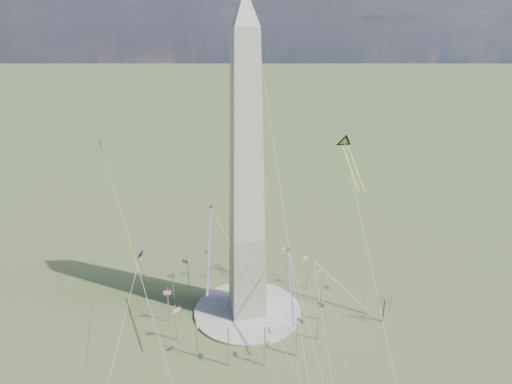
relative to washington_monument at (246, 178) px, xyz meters
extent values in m
plane|color=#486030|center=(0.00, 0.00, -47.95)|extent=(2000.00, 2000.00, 0.00)
cylinder|color=beige|center=(0.00, 0.00, -47.55)|extent=(36.00, 36.00, 0.80)
pyramid|color=beige|center=(0.00, 0.00, 47.85)|extent=(9.90, 9.90, 10.00)
cylinder|color=silver|center=(26.00, 0.00, -41.45)|extent=(0.36, 0.36, 13.00)
cube|color=red|center=(26.00, 1.30, -36.15)|extent=(2.40, 0.08, 1.50)
cylinder|color=silver|center=(24.02, 9.95, -41.45)|extent=(0.36, 0.36, 13.00)
cube|color=red|center=(23.52, 11.15, -36.15)|extent=(2.25, 0.99, 1.50)
cylinder|color=silver|center=(18.38, 18.38, -41.45)|extent=(0.36, 0.36, 13.00)
cube|color=red|center=(17.47, 19.30, -36.15)|extent=(1.75, 1.75, 1.50)
cylinder|color=silver|center=(9.95, 24.02, -41.45)|extent=(0.36, 0.36, 13.00)
cube|color=red|center=(8.75, 24.52, -36.15)|extent=(0.99, 2.25, 1.50)
cylinder|color=silver|center=(0.00, 26.00, -41.45)|extent=(0.36, 0.36, 13.00)
cube|color=red|center=(-1.30, 26.00, -36.15)|extent=(0.08, 2.40, 1.50)
cylinder|color=silver|center=(-9.95, 24.02, -41.45)|extent=(0.36, 0.36, 13.00)
cube|color=red|center=(-11.15, 23.52, -36.15)|extent=(0.99, 2.25, 1.50)
cylinder|color=silver|center=(-18.38, 18.38, -41.45)|extent=(0.36, 0.36, 13.00)
cube|color=red|center=(-19.30, 17.47, -36.15)|extent=(1.75, 1.75, 1.50)
cylinder|color=silver|center=(-24.02, 9.95, -41.45)|extent=(0.36, 0.36, 13.00)
cube|color=red|center=(-24.52, 8.75, -36.15)|extent=(2.25, 0.99, 1.50)
cylinder|color=silver|center=(-26.00, 0.00, -41.45)|extent=(0.36, 0.36, 13.00)
cube|color=red|center=(-26.00, -1.30, -36.15)|extent=(2.40, 0.08, 1.50)
cylinder|color=silver|center=(-24.02, -9.95, -41.45)|extent=(0.36, 0.36, 13.00)
cube|color=red|center=(-23.52, -11.15, -36.15)|extent=(2.25, 0.99, 1.50)
cylinder|color=silver|center=(-18.38, -18.38, -41.45)|extent=(0.36, 0.36, 13.00)
cube|color=red|center=(-17.47, -19.30, -36.15)|extent=(1.75, 1.75, 1.50)
cylinder|color=silver|center=(-9.95, -24.02, -41.45)|extent=(0.36, 0.36, 13.00)
cube|color=red|center=(-8.75, -24.52, -36.15)|extent=(0.99, 2.25, 1.50)
cylinder|color=silver|center=(0.00, -26.00, -41.45)|extent=(0.36, 0.36, 13.00)
cube|color=red|center=(1.30, -26.00, -36.15)|extent=(0.08, 2.40, 1.50)
cylinder|color=silver|center=(9.95, -24.02, -41.45)|extent=(0.36, 0.36, 13.00)
cube|color=red|center=(11.15, -23.52, -36.15)|extent=(0.99, 2.25, 1.50)
cylinder|color=silver|center=(18.38, -18.38, -41.45)|extent=(0.36, 0.36, 13.00)
cube|color=red|center=(19.30, -17.47, -36.15)|extent=(1.75, 1.75, 1.50)
cylinder|color=silver|center=(24.02, -9.95, -41.45)|extent=(0.36, 0.36, 13.00)
cube|color=red|center=(24.52, -8.75, -36.15)|extent=(2.25, 0.99, 1.50)
cylinder|color=#443929|center=(42.32, -14.19, -43.78)|extent=(0.41, 0.41, 8.35)
cube|color=orange|center=(34.79, -0.62, 1.30)|extent=(0.62, 14.77, 10.36)
cube|color=orange|center=(32.90, -0.65, 1.30)|extent=(0.62, 14.77, 10.36)
cube|color=navy|center=(-33.15, 0.56, -22.69)|extent=(2.15, 3.33, 2.62)
cube|color=red|center=(-33.15, 0.56, -27.02)|extent=(1.95, 2.98, 9.06)
cube|color=red|center=(9.30, -19.20, -27.77)|extent=(4.18, 19.00, 12.05)
cube|color=red|center=(-13.44, -14.72, -15.62)|extent=(4.64, 22.52, 14.26)
cube|color=red|center=(32.29, -2.72, -40.47)|extent=(15.67, 14.83, 13.14)
cube|color=red|center=(-44.64, 29.75, 6.27)|extent=(1.12, 1.87, 1.60)
cube|color=red|center=(-44.64, 29.75, 4.53)|extent=(0.71, 1.37, 3.66)
cube|color=white|center=(14.13, 41.14, 27.44)|extent=(1.30, 1.85, 1.41)
cube|color=white|center=(14.13, 41.14, 25.91)|extent=(1.02, 1.05, 3.22)
camera|label=1|loc=(-23.61, -127.55, 44.96)|focal=32.00mm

